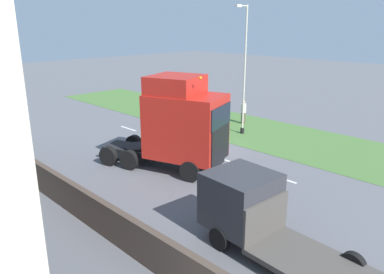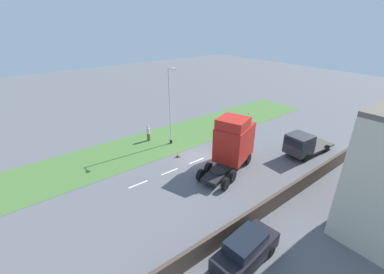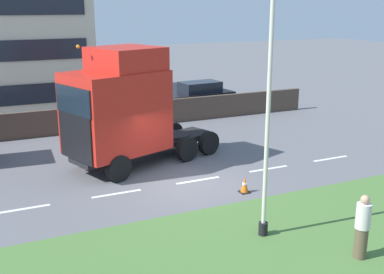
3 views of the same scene
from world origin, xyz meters
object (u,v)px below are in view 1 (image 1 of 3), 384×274
flatbed_truck (253,210)px  pedestrian (243,112)px  lorry_cab (181,124)px  traffic_cone_lead (199,135)px  lamp_post (244,75)px

flatbed_truck → pedestrian: flatbed_truck is taller
flatbed_truck → pedestrian: 16.43m
lorry_cab → pedestrian: bearing=-179.3°
lorry_cab → flatbed_truck: (3.09, 6.77, -1.13)m
lorry_cab → traffic_cone_lead: bearing=-164.4°
traffic_cone_lead → lamp_post: bearing=157.9°
flatbed_truck → lamp_post: 13.92m
flatbed_truck → traffic_cone_lead: (-7.56, -9.88, -1.04)m
lorry_cab → traffic_cone_lead: (-4.47, -3.11, -2.17)m
pedestrian → traffic_cone_lead: size_ratio=3.08×
pedestrian → flatbed_truck: bearing=38.8°
lamp_post → pedestrian: 4.22m
flatbed_truck → traffic_cone_lead: bearing=56.3°
lorry_cab → lamp_post: bearing=175.1°
lorry_cab → pedestrian: 10.45m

